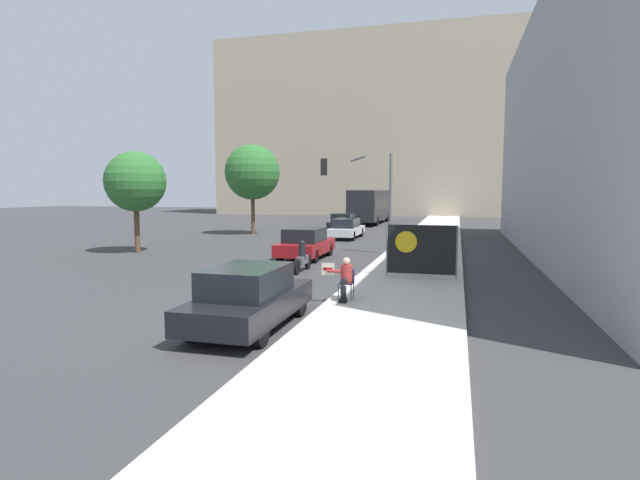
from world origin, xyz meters
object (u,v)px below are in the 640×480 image
Objects in this scene: car_on_road_distant at (344,222)px; motorcycle_on_road at (302,258)px; street_tree_near_curb at (135,182)px; seated_protester at (345,277)px; traffic_light_pole at (364,184)px; car_on_road_nearest at (305,243)px; protest_banner at (421,249)px; parked_car_curbside at (249,297)px; city_bus_on_road at (371,204)px; car_on_road_midblock at (346,228)px; street_tree_midblock at (252,172)px.

car_on_road_distant is 2.13× the size of motorcycle_on_road.
seated_protester is at bearing -34.00° from street_tree_near_curb.
car_on_road_distant is at bearing 106.49° from traffic_light_pole.
traffic_light_pole reaches higher than car_on_road_distant.
street_tree_near_curb is at bearing -179.31° from car_on_road_nearest.
protest_banner is at bearing -37.92° from car_on_road_nearest.
traffic_light_pole reaches higher than motorcycle_on_road.
traffic_light_pole is 15.43m from car_on_road_distant.
protest_banner is 8.37m from parked_car_curbside.
traffic_light_pole is 0.43× the size of city_bus_on_road.
car_on_road_midblock is 6.47m from car_on_road_distant.
street_tree_near_curb is (-8.97, -10.72, 3.04)m from car_on_road_midblock.
parked_car_curbside is 29.29m from car_on_road_distant.
motorcycle_on_road is (2.95, -20.71, -0.18)m from car_on_road_distant.
car_on_road_nearest reaches higher than seated_protester.
motorcycle_on_road is (1.05, -3.83, -0.19)m from car_on_road_nearest.
car_on_road_midblock is at bearing -75.76° from car_on_road_distant.
protest_banner reaches higher than car_on_road_distant.
seated_protester is at bearing -111.71° from protest_banner.
seated_protester is at bearing -60.77° from motorcycle_on_road.
street_tree_midblock is at bearing 129.44° from protest_banner.
street_tree_midblock is at bearing 112.80° from parked_car_curbside.
seated_protester reaches higher than motorcycle_on_road.
motorcycle_on_road is at bearing 98.67° from parked_car_curbside.
traffic_light_pole reaches higher than car_on_road_nearest.
motorcycle_on_road is (-2.92, 5.22, -0.24)m from seated_protester.
car_on_road_nearest is 3.98m from motorcycle_on_road.
car_on_road_distant is at bearing 104.24° from car_on_road_midblock.
protest_banner is 0.51× the size of traffic_light_pole.
protest_banner is at bearing -63.74° from traffic_light_pole.
protest_banner is at bearing 73.96° from seated_protester.
protest_banner reaches higher than parked_car_curbside.
car_on_road_midblock is (-0.31, 10.61, -0.04)m from car_on_road_nearest.
car_on_road_nearest is at bearing -83.58° from car_on_road_distant.
traffic_light_pole is at bearing 89.64° from parked_car_curbside.
car_on_road_midblock is 0.71× the size of street_tree_midblock.
traffic_light_pole is at bearing 116.26° from protest_banner.
car_on_road_distant is at bearing 38.92° from street_tree_midblock.
street_tree_near_curb is at bearing 134.03° from parked_car_curbside.
street_tree_near_curb is (-11.69, -2.45, 0.13)m from traffic_light_pole.
street_tree_midblock is at bearing -113.50° from city_bus_on_road.
street_tree_midblock reaches higher than seated_protester.
street_tree_near_curb is (-9.28, -0.11, 3.00)m from car_on_road_nearest.
car_on_road_nearest reaches higher than car_on_road_midblock.
protest_banner is 22.72m from car_on_road_distant.
city_bus_on_road is 16.47m from street_tree_midblock.
street_tree_near_curb is (-10.33, 3.72, 3.19)m from motorcycle_on_road.
parked_car_curbside is at bearing -67.20° from street_tree_midblock.
street_tree_near_curb is (-7.38, -16.99, 3.01)m from car_on_road_distant.
car_on_road_midblock is (-4.28, 19.66, -0.09)m from seated_protester.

